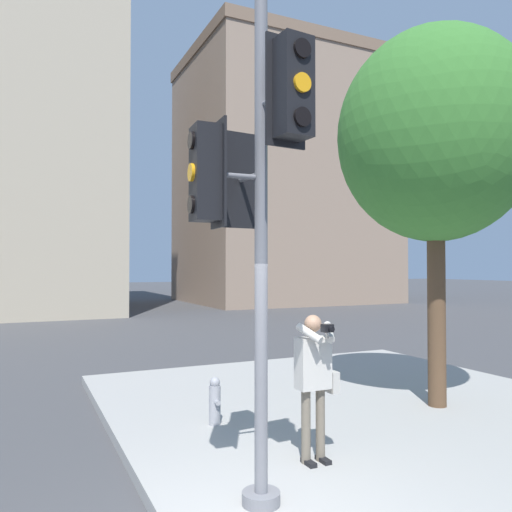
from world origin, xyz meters
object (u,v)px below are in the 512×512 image
object	(u,v)px
person_photographer	(315,374)
street_tree	(435,137)
traffic_signal_pole	(249,188)
fire_hydrant	(215,401)

from	to	relation	value
person_photographer	street_tree	size ratio (longest dim) A/B	0.27
traffic_signal_pole	person_photographer	world-z (taller)	traffic_signal_pole
person_photographer	street_tree	distance (m)	4.80
traffic_signal_pole	street_tree	distance (m)	4.87
traffic_signal_pole	street_tree	size ratio (longest dim) A/B	0.82
person_photographer	fire_hydrant	bearing A→B (deg)	107.88
person_photographer	fire_hydrant	world-z (taller)	person_photographer
street_tree	fire_hydrant	distance (m)	5.60
traffic_signal_pole	street_tree	xyz separation A→B (m)	(4.27, 1.85, 1.42)
traffic_signal_pole	fire_hydrant	size ratio (longest dim) A/B	7.50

